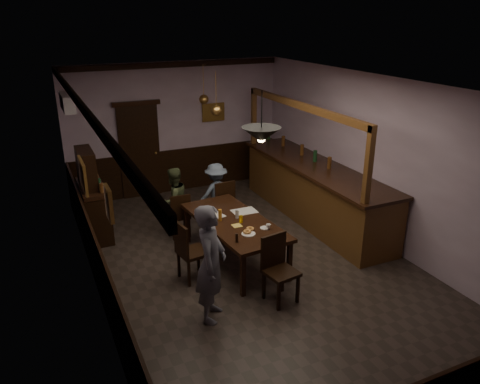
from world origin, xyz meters
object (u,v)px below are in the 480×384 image
bar_counter (314,190)px  pendant_iron (261,135)px  chair_far_left (180,214)px  sideboard (93,202)px  soda_can (241,219)px  chair_side (188,249)px  person_seated_left (174,201)px  pendant_brass_mid (216,110)px  chair_far_right (223,202)px  dining_table (234,224)px  pendant_brass_far (204,100)px  person_standing (211,263)px  person_seated_right (216,193)px  chair_near (278,265)px  coffee_cup (268,226)px

bar_counter → pendant_iron: 3.26m
chair_far_left → sideboard: bearing=-28.1°
soda_can → bar_counter: bearing=26.5°
chair_far_left → chair_side: bearing=78.0°
chair_side → person_seated_left: bearing=-18.9°
pendant_brass_mid → chair_far_right: bearing=-80.5°
dining_table → chair_far_left: (-0.57, 1.23, -0.20)m
chair_far_right → pendant_brass_far: pendant_brass_far is taller
chair_far_right → person_standing: person_standing is taller
sideboard → pendant_brass_far: size_ratio=2.08×
chair_side → chair_far_left: bearing=-21.3°
pendant_brass_mid → pendant_brass_far: 1.20m
soda_can → pendant_brass_mid: (0.24, 1.61, 1.49)m
pendant_brass_mid → person_standing: bearing=-113.9°
person_seated_right → pendant_brass_far: 2.00m
bar_counter → pendant_brass_mid: 2.59m
bar_counter → pendant_brass_mid: (-1.89, 0.55, 1.69)m
dining_table → pendant_brass_far: 3.15m
chair_side → sideboard: size_ratio=0.60×
chair_far_left → person_seated_left: bearing=-85.8°
person_standing → soda_can: size_ratio=14.06×
pendant_brass_far → chair_far_right: bearing=-97.2°
person_seated_left → bar_counter: 2.84m
sideboard → chair_far_left: bearing=-28.9°
bar_counter → pendant_brass_mid: pendant_brass_mid is taller
chair_far_right → pendant_iron: pendant_iron is taller
dining_table → chair_near: (0.11, -1.31, -0.13)m
chair_side → sideboard: 2.56m
person_seated_left → pendant_brass_mid: pendant_brass_mid is taller
dining_table → chair_far_right: (0.34, 1.30, -0.15)m
soda_can → sideboard: bearing=133.8°
chair_far_right → chair_near: size_ratio=0.97×
bar_counter → chair_far_left: bearing=173.8°
bar_counter → pendant_iron: (-2.13, -1.73, 1.77)m
chair_far_left → pendant_iron: bearing=108.2°
sideboard → pendant_brass_mid: (2.31, -0.55, 1.62)m
chair_far_right → coffee_cup: (0.02, -1.85, 0.26)m
chair_far_left → person_seated_right: person_seated_right is taller
chair_far_right → soda_can: size_ratio=8.15×
chair_far_right → soda_can: (-0.27, -1.44, 0.27)m
chair_far_right → pendant_brass_far: (0.17, 1.36, 1.76)m
person_seated_left → pendant_brass_mid: size_ratio=1.59×
bar_counter → dining_table: bearing=-157.1°
soda_can → pendant_brass_far: bearing=81.0°
chair_near → person_seated_right: 2.90m
chair_far_right → sideboard: 2.45m
soda_can → chair_near: bearing=-87.9°
chair_near → pendant_brass_far: 4.36m
coffee_cup → bar_counter: 2.37m
soda_can → chair_far_left: bearing=114.8°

